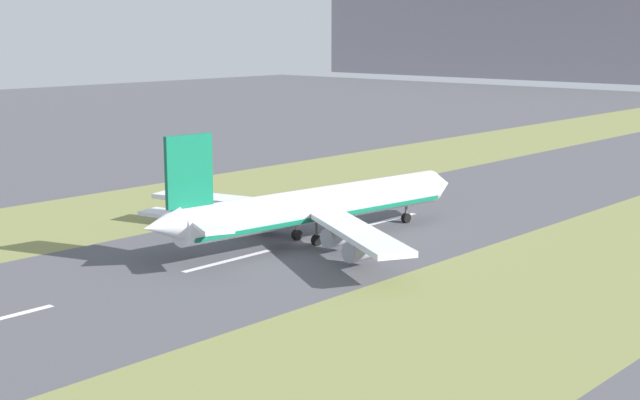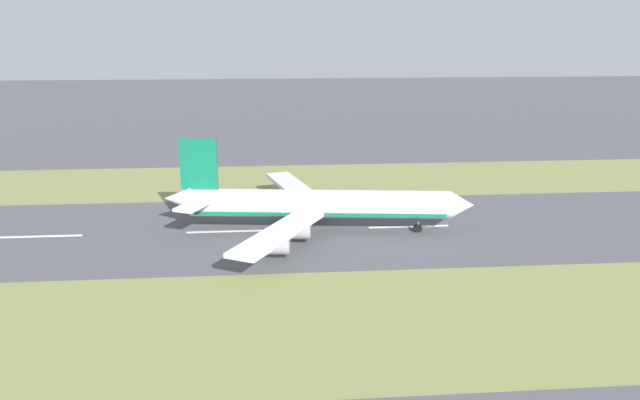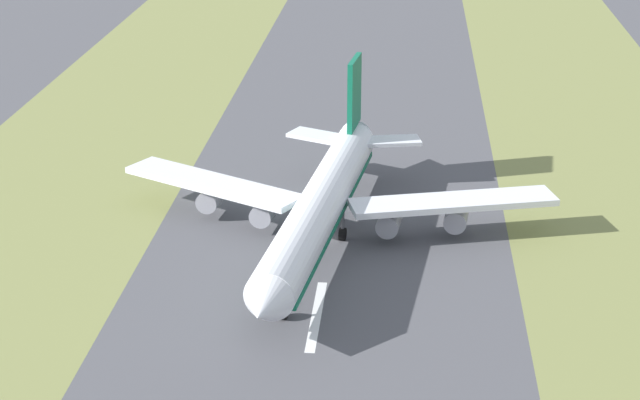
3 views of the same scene
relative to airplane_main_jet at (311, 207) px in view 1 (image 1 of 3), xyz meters
The scene contains 6 objects.
ground_plane 6.27m from the airplane_main_jet, 126.24° to the right, with size 800.00×800.00×0.00m, color #4C4C51.
grass_median_west 46.44m from the airplane_main_jet, behind, with size 40.00×600.00×0.01m, color olive.
grass_median_east 44.41m from the airplane_main_jet, ahead, with size 40.00×600.00×0.01m, color olive.
centreline_dash_mid 19.11m from the airplane_main_jet, 93.24° to the right, with size 1.20×18.00×0.01m, color silver.
centreline_dash_far 22.73m from the airplane_main_jet, 92.68° to the left, with size 1.20×18.00×0.01m, color silver.
airplane_main_jet is the anchor object (origin of this frame).
Camera 1 is at (101.34, -107.07, 35.67)m, focal length 50.00 mm.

